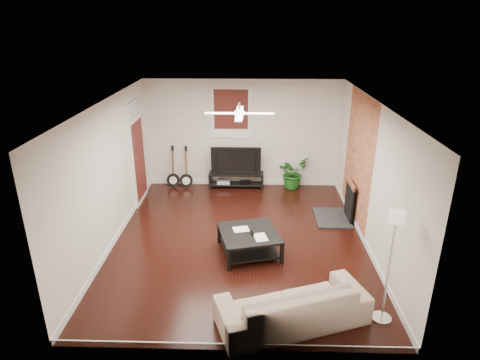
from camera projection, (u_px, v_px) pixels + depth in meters
The scene contains 14 objects.
room at pixel (239, 176), 7.84m from camera, with size 5.01×6.01×2.81m.
brick_accent at pixel (358, 160), 8.71m from camera, with size 0.02×2.20×2.80m, color brown.
fireplace at pixel (340, 200), 9.06m from camera, with size 0.80×1.10×0.92m, color black.
window_back at pixel (231, 113), 10.41m from camera, with size 1.00×0.06×1.30m, color #3B1610.
door_left at pixel (138, 152), 9.73m from camera, with size 0.08×1.00×2.50m, color white.
tv_stand at pixel (236, 180), 10.87m from camera, with size 1.43×0.38×0.40m, color black.
tv at pixel (236, 159), 10.68m from camera, with size 1.28×0.17×0.74m, color black.
coffee_table at pixel (249, 242), 7.83m from camera, with size 1.05×1.05×0.44m, color black.
sofa at pixel (293, 304), 6.00m from camera, with size 2.19×0.86×0.64m, color #BEA58E.
floor_lamp at pixel (389, 268), 5.84m from camera, with size 0.30×0.30×1.79m, color silver, non-canonical shape.
potted_plant at pixel (293, 172), 10.79m from camera, with size 0.76×0.66×0.84m, color #1B5F1B.
guitar_left at pixel (173, 167), 10.76m from camera, with size 0.34×0.24×1.11m, color black, non-canonical shape.
guitar_right at pixel (186, 168), 10.72m from camera, with size 0.34×0.24×1.11m, color black, non-canonical shape.
ceiling_fan at pixel (239, 113), 7.40m from camera, with size 1.24×1.24×0.32m, color white, non-canonical shape.
Camera 1 is at (0.22, -7.32, 4.21)m, focal length 30.81 mm.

